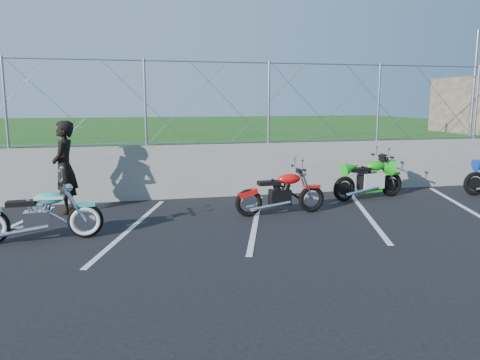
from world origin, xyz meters
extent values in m
plane|color=black|center=(0.00, 0.00, 0.00)|extent=(90.00, 90.00, 0.00)
cube|color=slate|center=(0.00, 3.50, 0.65)|extent=(30.00, 0.22, 1.30)
cube|color=#1D4D14|center=(0.00, 13.50, 0.65)|extent=(30.00, 20.00, 1.30)
cylinder|color=gray|center=(0.00, 3.50, 3.25)|extent=(28.00, 0.03, 0.03)
cylinder|color=gray|center=(0.00, 3.50, 1.35)|extent=(28.00, 0.03, 0.03)
cylinder|color=gray|center=(7.20, 3.90, 2.80)|extent=(0.08, 0.08, 3.00)
cube|color=silver|center=(-2.40, 1.00, 0.00)|extent=(1.49, 4.31, 0.01)
cube|color=silver|center=(0.00, 1.00, 0.00)|extent=(1.49, 4.31, 0.01)
cube|color=silver|center=(2.40, 1.00, 0.00)|extent=(1.49, 4.31, 0.01)
cube|color=silver|center=(4.80, 1.00, 0.00)|extent=(1.49, 4.31, 0.01)
torus|color=black|center=(-3.18, 0.49, 0.30)|extent=(0.61, 0.12, 0.60)
cube|color=silver|center=(-3.94, 0.46, 0.36)|extent=(0.43, 0.27, 0.31)
ellipsoid|color=#2EB9AD|center=(-3.74, 0.47, 0.73)|extent=(0.49, 0.24, 0.21)
cube|color=black|center=(-4.18, 0.46, 0.67)|extent=(0.46, 0.23, 0.08)
cube|color=#2EB9AD|center=(-3.18, 0.49, 0.58)|extent=(0.35, 0.15, 0.05)
cylinder|color=silver|center=(-3.54, 0.48, 1.02)|extent=(0.05, 0.66, 0.03)
torus|color=black|center=(-0.07, 1.29, 0.29)|extent=(0.58, 0.13, 0.57)
torus|color=black|center=(1.31, 1.35, 0.29)|extent=(0.58, 0.13, 0.57)
cube|color=black|center=(0.60, 1.32, 0.37)|extent=(0.44, 0.28, 0.31)
ellipsoid|color=red|center=(0.80, 1.33, 0.74)|extent=(0.50, 0.25, 0.21)
cube|color=black|center=(0.36, 1.31, 0.68)|extent=(0.47, 0.24, 0.08)
cube|color=red|center=(1.31, 1.35, 0.56)|extent=(0.36, 0.15, 0.06)
cylinder|color=silver|center=(1.00, 1.34, 0.96)|extent=(0.06, 0.67, 0.03)
torus|color=black|center=(2.49, 2.22, 0.30)|extent=(0.60, 0.21, 0.60)
torus|color=black|center=(3.87, 2.46, 0.30)|extent=(0.60, 0.21, 0.60)
cube|color=black|center=(3.16, 2.33, 0.40)|extent=(0.50, 0.35, 0.34)
ellipsoid|color=#18C318|center=(3.38, 2.37, 0.79)|extent=(0.56, 0.33, 0.23)
cube|color=black|center=(2.91, 2.29, 0.72)|extent=(0.53, 0.32, 0.09)
cube|color=#18C318|center=(3.87, 2.46, 0.58)|extent=(0.40, 0.21, 0.06)
cylinder|color=silver|center=(3.54, 2.40, 1.02)|extent=(0.15, 0.71, 0.03)
torus|color=black|center=(5.96, 2.09, 0.30)|extent=(0.61, 0.18, 0.60)
imported|color=black|center=(-3.73, 2.50, 0.97)|extent=(0.56, 0.76, 1.94)
camera|label=1|loc=(-2.40, -7.72, 2.34)|focal=35.00mm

